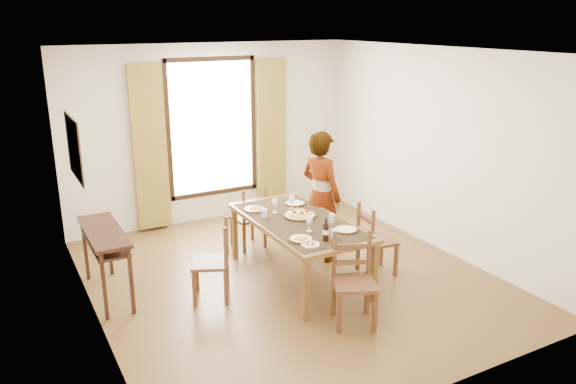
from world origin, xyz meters
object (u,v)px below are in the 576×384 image
pasta_platter (300,213)px  console_table (104,240)px  dining_table (299,224)px  man (321,196)px

pasta_platter → console_table: bearing=165.7°
console_table → pasta_platter: pasta_platter is taller
dining_table → pasta_platter: 0.16m
console_table → dining_table: 2.22m
console_table → dining_table: (2.12, -0.65, 0.01)m
man → dining_table: bearing=111.1°
dining_table → pasta_platter: (0.06, 0.09, 0.11)m
console_table → pasta_platter: bearing=-14.3°
dining_table → man: 0.71m
console_table → man: man is taller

